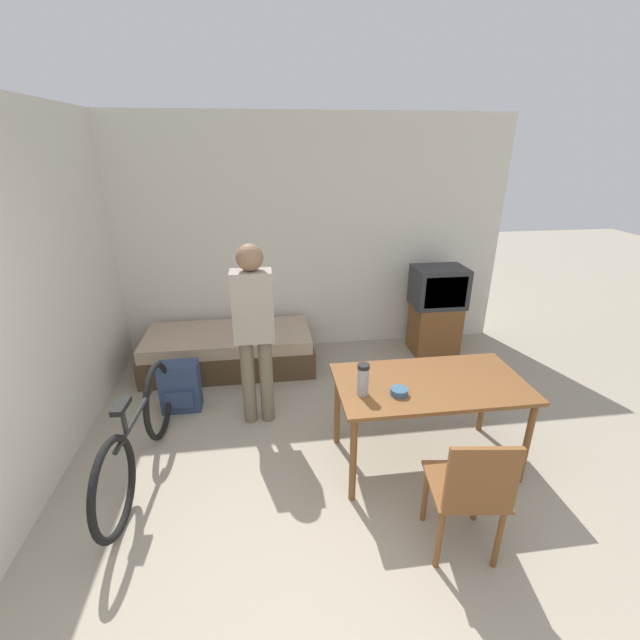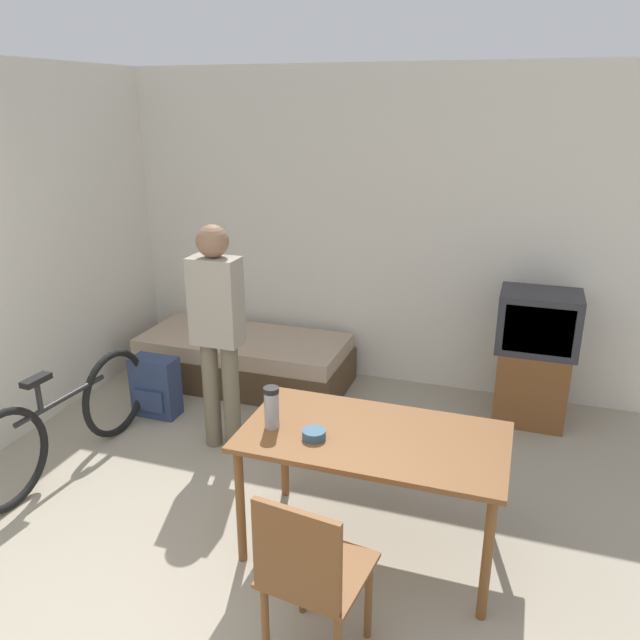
% 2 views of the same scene
% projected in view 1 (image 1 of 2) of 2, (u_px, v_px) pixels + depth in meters
% --- Properties ---
extents(ground_plane, '(20.00, 20.00, 0.00)m').
position_uv_depth(ground_plane, '(350.00, 605.00, 2.38)').
color(ground_plane, '#9E937F').
extents(wall_back, '(5.01, 0.06, 2.70)m').
position_uv_depth(wall_back, '(295.00, 239.00, 4.96)').
color(wall_back, silver).
rests_on(wall_back, ground_plane).
extents(wall_left, '(0.06, 4.36, 2.70)m').
position_uv_depth(wall_left, '(39.00, 294.00, 3.15)').
color(wall_left, silver).
rests_on(wall_left, ground_plane).
extents(daybed, '(1.86, 0.82, 0.44)m').
position_uv_depth(daybed, '(230.00, 350.00, 4.82)').
color(daybed, '#4C3823').
rests_on(daybed, ground_plane).
extents(tv, '(0.59, 0.44, 1.06)m').
position_uv_depth(tv, '(436.00, 309.00, 5.08)').
color(tv, brown).
rests_on(tv, ground_plane).
extents(dining_table, '(1.41, 0.76, 0.73)m').
position_uv_depth(dining_table, '(430.00, 391.00, 3.22)').
color(dining_table, brown).
rests_on(dining_table, ground_plane).
extents(wooden_chair, '(0.48, 0.48, 0.91)m').
position_uv_depth(wooden_chair, '(471.00, 490.00, 2.48)').
color(wooden_chair, brown).
rests_on(wooden_chair, ground_plane).
extents(bicycle, '(0.17, 1.67, 0.76)m').
position_uv_depth(bicycle, '(139.00, 437.00, 3.20)').
color(bicycle, black).
rests_on(bicycle, ground_plane).
extents(person_standing, '(0.34, 0.22, 1.65)m').
position_uv_depth(person_standing, '(254.00, 324.00, 3.61)').
color(person_standing, '#6B604C').
rests_on(person_standing, ground_plane).
extents(thermos_flask, '(0.08, 0.08, 0.24)m').
position_uv_depth(thermos_flask, '(363.00, 378.00, 2.98)').
color(thermos_flask, '#99999E').
rests_on(thermos_flask, dining_table).
extents(mate_bowl, '(0.13, 0.13, 0.05)m').
position_uv_depth(mate_bowl, '(399.00, 392.00, 3.02)').
color(mate_bowl, '#335670').
rests_on(mate_bowl, dining_table).
extents(backpack, '(0.36, 0.23, 0.49)m').
position_uv_depth(backpack, '(180.00, 387.00, 4.04)').
color(backpack, navy).
rests_on(backpack, ground_plane).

